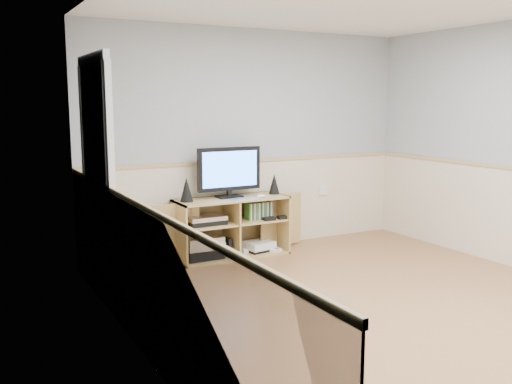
% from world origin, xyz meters
% --- Properties ---
extents(room, '(4.04, 4.54, 2.54)m').
position_xyz_m(room, '(-0.06, 0.12, 1.22)').
color(room, '#A77A4A').
rests_on(room, ground).
extents(media_cabinet, '(1.94, 0.47, 0.65)m').
position_xyz_m(media_cabinet, '(-0.38, 2.04, 0.33)').
color(media_cabinet, tan).
rests_on(media_cabinet, floor).
extents(monitor, '(0.74, 0.18, 0.55)m').
position_xyz_m(monitor, '(-0.38, 2.03, 0.95)').
color(monitor, black).
rests_on(monitor, media_cabinet).
extents(speaker_left, '(0.14, 0.14, 0.26)m').
position_xyz_m(speaker_left, '(-0.90, 2.01, 0.78)').
color(speaker_left, black).
rests_on(speaker_left, media_cabinet).
extents(speaker_right, '(0.12, 0.12, 0.23)m').
position_xyz_m(speaker_right, '(0.17, 2.01, 0.76)').
color(speaker_right, black).
rests_on(speaker_right, media_cabinet).
extents(keyboard, '(0.34, 0.18, 0.01)m').
position_xyz_m(keyboard, '(-0.29, 1.85, 0.66)').
color(keyboard, silver).
rests_on(keyboard, media_cabinet).
extents(mouse, '(0.11, 0.08, 0.04)m').
position_xyz_m(mouse, '(-0.09, 1.85, 0.67)').
color(mouse, white).
rests_on(mouse, media_cabinet).
extents(av_components, '(0.50, 0.30, 0.47)m').
position_xyz_m(av_components, '(-0.72, 1.99, 0.22)').
color(av_components, black).
rests_on(av_components, media_cabinet).
extents(game_consoles, '(0.46, 0.31, 0.11)m').
position_xyz_m(game_consoles, '(-0.06, 1.97, 0.07)').
color(game_consoles, white).
rests_on(game_consoles, media_cabinet).
extents(game_cases, '(0.30, 0.14, 0.19)m').
position_xyz_m(game_cases, '(-0.05, 1.97, 0.48)').
color(game_cases, '#3F8C3F').
rests_on(game_cases, media_cabinet).
extents(wall_outlet, '(0.12, 0.03, 0.12)m').
position_xyz_m(wall_outlet, '(1.00, 2.23, 0.60)').
color(wall_outlet, white).
rests_on(wall_outlet, wall_back).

